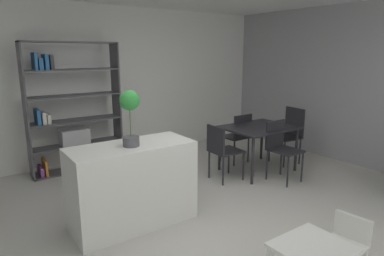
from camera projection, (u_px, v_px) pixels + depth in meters
The scene contains 13 objects.
ground_plane at pixel (195, 226), 3.77m from camera, with size 9.82×9.82×0.00m, color beige.
back_partition at pixel (96, 85), 5.87m from camera, with size 7.13×0.06×2.72m, color white.
right_partition_gray at pixel (371, 87), 5.45m from camera, with size 0.06×6.09×2.72m, color #9E9EA3.
kitchen_island at pixel (133, 185), 3.75m from camera, with size 1.37×0.61×0.93m, color white.
potted_plant_on_island at pixel (130, 111), 3.52m from camera, with size 0.21×0.21×0.60m.
open_bookshelf at pixel (70, 114), 5.35m from camera, with size 1.46×0.35×2.08m.
child_table at pixel (313, 255), 2.57m from camera, with size 0.56×0.50×0.47m.
child_chair_right at pixel (346, 243), 2.87m from camera, with size 0.36×0.36×0.54m.
dining_table at pixel (258, 131), 5.40m from camera, with size 1.12×0.88×0.75m.
dining_chair_far at pixel (238, 134), 5.81m from camera, with size 0.43×0.42×0.88m.
dining_chair_island_side at pixel (222, 148), 5.01m from camera, with size 0.47×0.44×0.86m.
dining_chair_near at pixel (280, 145), 5.06m from camera, with size 0.42×0.46×0.90m.
dining_chair_window_side at pixel (290, 131), 5.85m from camera, with size 0.47×0.47×0.97m.
Camera 1 is at (-2.00, -2.79, 1.93)m, focal length 31.19 mm.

